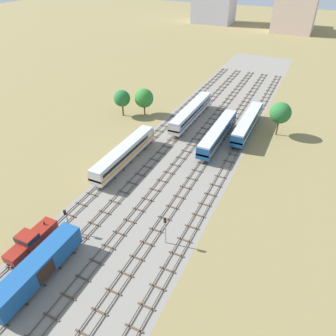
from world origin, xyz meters
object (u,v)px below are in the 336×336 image
Objects in this scene: diesel_railcar_far_left_mid at (124,153)px; shunter_loco_far_left_near at (31,240)px; signal_post_near at (165,227)px; diesel_railcar_centre_right_far at (248,123)px; passenger_coach_left_farther at (191,112)px; freight_boxcar_left_nearest at (38,268)px; signal_post_nearest at (67,218)px; diesel_railcar_centre_midfar at (218,133)px.

shunter_loco_far_left_near is at bearing -90.00° from diesel_railcar_far_left_mid.
signal_post_near is (16.80, 9.36, 1.29)m from shunter_loco_far_left_near.
diesel_railcar_centre_right_far is 3.96× the size of signal_post_near.
diesel_railcar_far_left_mid and passenger_coach_left_farther have the same top height.
signal_post_near is (-2.40, -40.00, 0.70)m from diesel_railcar_centre_right_far.
freight_boxcar_left_nearest is 8.85m from signal_post_nearest.
signal_post_nearest reaches higher than diesel_railcar_far_left_mid.
signal_post_near reaches higher than signal_post_nearest.
diesel_railcar_far_left_mid is 24.81m from passenger_coach_left_farther.
diesel_railcar_far_left_mid is 1.00× the size of diesel_railcar_centre_right_far.
diesel_railcar_centre_right_far is at bearing 69.22° from signal_post_nearest.
signal_post_nearest reaches higher than passenger_coach_left_farther.
diesel_railcar_far_left_mid is (-4.81, 28.66, 0.15)m from freight_boxcar_left_nearest.
passenger_coach_left_farther is at bearing 106.62° from signal_post_near.
signal_post_nearest is at bearing -110.78° from diesel_railcar_centre_right_far.
diesel_railcar_centre_midfar is 3.96× the size of signal_post_near.
signal_post_near is at bearing 46.84° from freight_boxcar_left_nearest.
signal_post_near is at bearing -85.74° from diesel_railcar_centre_midfar.
shunter_loco_far_left_near is 0.38× the size of passenger_coach_left_farther.
diesel_railcar_far_left_mid is 20.30m from signal_post_nearest.
shunter_loco_far_left_near is 0.41× the size of diesel_railcar_centre_midfar.
freight_boxcar_left_nearest is 0.68× the size of diesel_railcar_centre_midfar.
passenger_coach_left_farther reaches higher than shunter_loco_far_left_near.
passenger_coach_left_farther is at bearing 90.01° from freight_boxcar_left_nearest.
diesel_railcar_far_left_mid is 1.00× the size of diesel_railcar_centre_midfar.
diesel_railcar_centre_midfar is 38.40m from signal_post_nearest.
diesel_railcar_far_left_mid reaches higher than freight_boxcar_left_nearest.
diesel_railcar_centre_right_far reaches higher than shunter_loco_far_left_near.
passenger_coach_left_farther is 44.56m from signal_post_nearest.
freight_boxcar_left_nearest is 29.06m from diesel_railcar_far_left_mid.
signal_post_near is at bearing -73.38° from passenger_coach_left_farther.
signal_post_near is at bearing -43.36° from diesel_railcar_far_left_mid.
signal_post_nearest is (-12.00, -36.47, 0.36)m from diesel_railcar_centre_midfar.
passenger_coach_left_farther is at bearing 140.12° from diesel_railcar_centre_midfar.
passenger_coach_left_farther is 4.26× the size of signal_post_near.
freight_boxcar_left_nearest is at bearing -105.25° from diesel_railcar_centre_right_far.
signal_post_nearest is (-16.80, -44.28, 0.36)m from diesel_railcar_centre_right_far.
diesel_railcar_centre_midfar is (14.40, 16.32, 0.00)m from diesel_railcar_far_left_mid.
signal_post_near reaches higher than passenger_coach_left_farther.
diesel_railcar_far_left_mid is 0.93× the size of passenger_coach_left_farther.
shunter_loco_far_left_near is at bearing -95.53° from passenger_coach_left_farther.
passenger_coach_left_farther is at bearing 179.16° from diesel_railcar_centre_right_far.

